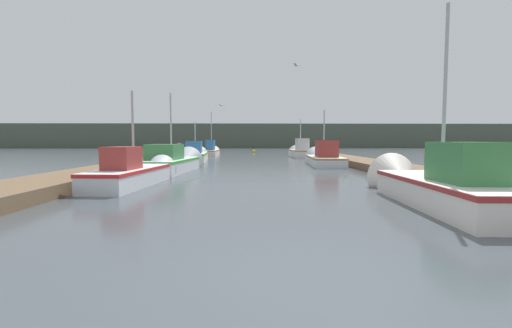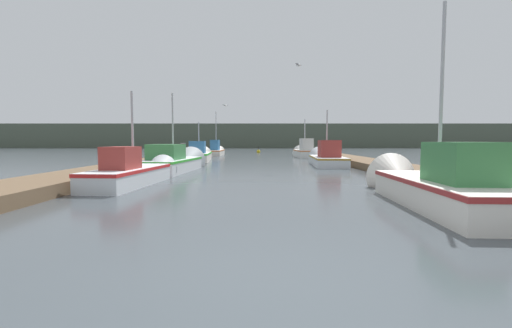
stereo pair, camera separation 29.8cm
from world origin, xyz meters
TOP-DOWN VIEW (x-y plane):
  - ground_plane at (0.00, 0.00)m, footprint 200.00×200.00m
  - dock_left at (-6.47, 16.00)m, footprint 2.28×40.00m
  - dock_right at (6.47, 16.00)m, footprint 2.28×40.00m
  - distant_shore_ridge at (0.00, 74.59)m, footprint 120.00×16.00m
  - fishing_boat_0 at (4.14, 4.85)m, footprint 1.92×6.01m
  - fishing_boat_1 at (-4.30, 8.55)m, footprint 1.72×5.52m
  - fishing_boat_2 at (-4.17, 13.83)m, footprint 2.28×6.18m
  - fishing_boat_3 at (4.29, 18.12)m, footprint 2.14×6.45m
  - fishing_boat_4 at (-4.42, 22.59)m, footprint 2.03×6.39m
  - fishing_boat_5 at (4.32, 27.73)m, footprint 1.72×4.88m
  - fishing_boat_6 at (-4.30, 32.65)m, footprint 1.39×6.02m
  - mooring_piling_0 at (5.57, 7.52)m, footprint 0.36×0.36m
  - mooring_piling_1 at (-5.35, 21.16)m, footprint 0.37×0.37m
  - channel_buoy at (0.22, 40.01)m, footprint 0.47×0.47m
  - seagull_lead at (-2.51, 23.63)m, footprint 0.47×0.48m
  - seagull_1 at (2.15, 14.95)m, footprint 0.39×0.53m

SIDE VIEW (x-z plane):
  - ground_plane at x=0.00m, z-range 0.00..0.00m
  - channel_buoy at x=0.22m, z-range -0.35..0.62m
  - dock_left at x=-6.47m, z-range 0.00..0.37m
  - dock_right at x=6.47m, z-range 0.00..0.37m
  - fishing_boat_1 at x=-4.30m, z-range -1.35..2.15m
  - fishing_boat_3 at x=4.29m, z-range -1.54..2.41m
  - fishing_boat_4 at x=-4.42m, z-range -1.23..2.10m
  - fishing_boat_2 at x=-4.17m, z-range -1.74..2.62m
  - fishing_boat_0 at x=4.14m, z-range -2.09..2.98m
  - fishing_boat_6 at x=-4.30m, z-range -1.99..2.92m
  - fishing_boat_5 at x=4.32m, z-range -1.39..2.45m
  - mooring_piling_0 at x=5.57m, z-range 0.01..1.06m
  - mooring_piling_1 at x=-5.35m, z-range 0.01..1.35m
  - distant_shore_ridge at x=0.00m, z-range 0.00..5.02m
  - seagull_lead at x=-2.51m, z-range 4.21..4.33m
  - seagull_1 at x=2.15m, z-range 5.44..5.57m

